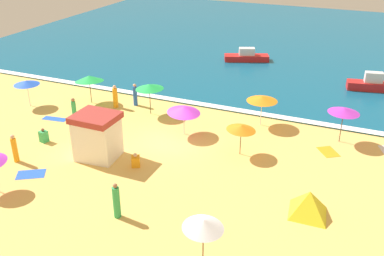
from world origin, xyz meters
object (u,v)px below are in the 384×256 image
Objects in this scene: beach_umbrella_0 at (26,83)px; beach_umbrella_1 at (241,128)px; beachgoer_6 at (74,109)px; beach_umbrella_7 at (184,110)px; beach_umbrella_9 at (89,78)px; small_boat_0 at (372,84)px; beach_umbrella_5 at (149,87)px; beach_tent at (309,203)px; beachgoer_1 at (44,136)px; lifeguard_cabana at (97,136)px; beach_umbrella_6 at (203,224)px; small_boat_1 at (247,56)px; beachgoer_3 at (136,161)px; beachgoer_5 at (115,97)px; beach_umbrella_4 at (344,111)px; beachgoer_0 at (135,95)px; beach_umbrella_2 at (262,99)px; beachgoer_2 at (15,149)px; beachgoer_4 at (116,201)px.

beach_umbrella_1 is at bearing -3.09° from beach_umbrella_0.
beachgoer_6 is (4.59, -0.59, -1.12)m from beach_umbrella_0.
beach_umbrella_7 is 9.10m from beach_umbrella_9.
beach_umbrella_5 is at bearing -142.17° from small_boat_0.
beach_tent is 2.70× the size of beachgoer_1.
lifeguard_cabana is 10.86m from beach_umbrella_6.
beach_umbrella_9 is (-5.44, 6.98, 0.56)m from lifeguard_cabana.
small_boat_1 is (2.66, 15.15, -1.58)m from beach_umbrella_5.
beachgoer_3 is 0.48× the size of beachgoer_5.
lifeguard_cabana is at bearing -125.07° from beach_umbrella_7.
beach_umbrella_4 reaches higher than beach_tent.
small_boat_0 reaches higher than small_boat_1.
beachgoer_0 is 0.42× the size of small_boat_0.
beach_umbrella_1 is 12.59m from beachgoer_1.
beach_umbrella_2 is at bearing 47.03° from lifeguard_cabana.
beach_umbrella_9 is 0.69× the size of small_boat_1.
beach_umbrella_1 reaches higher than beachgoer_0.
beachgoer_2 is at bearing -105.07° from small_boat_1.
beach_umbrella_4 reaches higher than beachgoer_1.
beachgoer_4 is 26.74m from small_boat_1.
beachgoer_6 is at bearing -167.99° from beach_umbrella_4.
beachgoer_2 is 8.59m from beachgoer_4.
beach_umbrella_9 is 19.60m from beach_tent.
beachgoer_3 is at bearing -89.65° from small_boat_1.
beach_tent is (9.11, -5.60, -1.11)m from beach_umbrella_7.
beachgoer_1 is at bearing 176.54° from beach_tent.
beach_umbrella_4 is 18.47m from beach_umbrella_9.
beach_umbrella_1 reaches higher than beachgoer_6.
lifeguard_cabana is at bearing 30.00° from beachgoer_2.
small_boat_1 is at bearing 62.44° from beach_umbrella_9.
lifeguard_cabana is 22.24m from small_boat_1.
beach_umbrella_9 is at bearing 97.82° from beachgoer_2.
beachgoer_2 is at bearing -82.18° from beach_umbrella_9.
beach_umbrella_0 is at bearing -171.87° from beach_umbrella_4.
small_boat_1 is (2.44, 22.08, -0.89)m from lifeguard_cabana.
beachgoer_1 is (-7.78, -4.58, -1.35)m from beach_umbrella_7.
beachgoer_5 reaches higher than beach_tent.
beach_umbrella_5 is 1.02× the size of beach_umbrella_6.
beach_umbrella_0 is at bearing -148.99° from beach_umbrella_9.
small_boat_0 is (10.97, 13.41, -1.15)m from beach_umbrella_7.
beach_umbrella_0 is 1.26× the size of beachgoer_4.
small_boat_0 is at bearing 37.83° from beach_umbrella_5.
lifeguard_cabana reaches higher than beach_umbrella_7.
beach_tent is at bearing -95.58° from small_boat_0.
beach_tent is 19.10m from small_boat_0.
beach_umbrella_4 is (5.35, 4.12, 0.38)m from beach_umbrella_1.
beach_umbrella_2 reaches higher than beach_umbrella_7.
small_boat_1 is (-1.72, 26.68, -0.36)m from beachgoer_4.
beach_umbrella_5 is 1.34× the size of beachgoer_0.
beach_umbrella_2 is 0.56× the size of small_boat_0.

